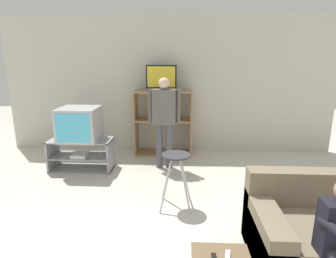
{
  "coord_description": "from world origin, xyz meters",
  "views": [
    {
      "loc": [
        0.3,
        -1.41,
        1.83
      ],
      "look_at": [
        0.1,
        2.23,
        0.9
      ],
      "focal_mm": 30.0,
      "sensor_mm": 36.0,
      "label": 1
    }
  ],
  "objects_px": {
    "tv_stand": "(82,155)",
    "remote_control_white": "(228,257)",
    "television_flat": "(161,79)",
    "folding_stool": "(176,165)",
    "media_shelf": "(163,122)",
    "person_standing_adult": "(164,115)",
    "television_main": "(80,124)"
  },
  "relations": [
    {
      "from": "tv_stand",
      "to": "remote_control_white",
      "type": "distance_m",
      "value": 3.25
    },
    {
      "from": "television_flat",
      "to": "folding_stool",
      "type": "height_order",
      "value": "television_flat"
    },
    {
      "from": "media_shelf",
      "to": "person_standing_adult",
      "type": "height_order",
      "value": "person_standing_adult"
    },
    {
      "from": "tv_stand",
      "to": "television_main",
      "type": "bearing_deg",
      "value": -42.38
    },
    {
      "from": "tv_stand",
      "to": "television_main",
      "type": "distance_m",
      "value": 0.53
    },
    {
      "from": "tv_stand",
      "to": "television_main",
      "type": "height_order",
      "value": "television_main"
    },
    {
      "from": "television_flat",
      "to": "television_main",
      "type": "bearing_deg",
      "value": -146.08
    },
    {
      "from": "tv_stand",
      "to": "folding_stool",
      "type": "distance_m",
      "value": 1.99
    },
    {
      "from": "television_main",
      "to": "person_standing_adult",
      "type": "relative_size",
      "value": 0.41
    },
    {
      "from": "television_main",
      "to": "media_shelf",
      "type": "relative_size",
      "value": 0.5
    },
    {
      "from": "folding_stool",
      "to": "person_standing_adult",
      "type": "relative_size",
      "value": 0.46
    },
    {
      "from": "folding_stool",
      "to": "remote_control_white",
      "type": "relative_size",
      "value": 4.83
    },
    {
      "from": "media_shelf",
      "to": "television_main",
      "type": "bearing_deg",
      "value": -146.56
    },
    {
      "from": "tv_stand",
      "to": "folding_stool",
      "type": "height_order",
      "value": "folding_stool"
    },
    {
      "from": "media_shelf",
      "to": "folding_stool",
      "type": "xyz_separation_m",
      "value": [
        0.3,
        -1.99,
        -0.07
      ]
    },
    {
      "from": "television_main",
      "to": "person_standing_adult",
      "type": "bearing_deg",
      "value": 6.46
    },
    {
      "from": "media_shelf",
      "to": "remote_control_white",
      "type": "distance_m",
      "value": 3.47
    },
    {
      "from": "tv_stand",
      "to": "person_standing_adult",
      "type": "height_order",
      "value": "person_standing_adult"
    },
    {
      "from": "television_main",
      "to": "television_flat",
      "type": "height_order",
      "value": "television_flat"
    },
    {
      "from": "television_flat",
      "to": "remote_control_white",
      "type": "height_order",
      "value": "television_flat"
    },
    {
      "from": "media_shelf",
      "to": "tv_stand",
      "type": "bearing_deg",
      "value": -147.1
    },
    {
      "from": "folding_stool",
      "to": "remote_control_white",
      "type": "bearing_deg",
      "value": -72.87
    },
    {
      "from": "television_flat",
      "to": "person_standing_adult",
      "type": "xyz_separation_m",
      "value": [
        0.1,
        -0.7,
        -0.54
      ]
    },
    {
      "from": "media_shelf",
      "to": "television_flat",
      "type": "relative_size",
      "value": 2.2
    },
    {
      "from": "remote_control_white",
      "to": "media_shelf",
      "type": "bearing_deg",
      "value": 112.7
    },
    {
      "from": "remote_control_white",
      "to": "tv_stand",
      "type": "bearing_deg",
      "value": 139.37
    },
    {
      "from": "media_shelf",
      "to": "remote_control_white",
      "type": "bearing_deg",
      "value": -77.89
    },
    {
      "from": "folding_stool",
      "to": "person_standing_adult",
      "type": "bearing_deg",
      "value": 100.09
    },
    {
      "from": "remote_control_white",
      "to": "person_standing_adult",
      "type": "bearing_deg",
      "value": 114.39
    },
    {
      "from": "tv_stand",
      "to": "television_main",
      "type": "xyz_separation_m",
      "value": [
        0.01,
        -0.01,
        0.53
      ]
    },
    {
      "from": "tv_stand",
      "to": "remote_control_white",
      "type": "height_order",
      "value": "tv_stand"
    },
    {
      "from": "media_shelf",
      "to": "folding_stool",
      "type": "bearing_deg",
      "value": -81.52
    }
  ]
}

